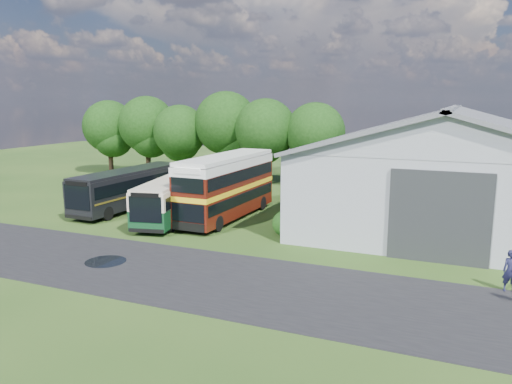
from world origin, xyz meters
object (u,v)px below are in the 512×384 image
at_px(bus_green_single, 175,197).
at_px(bus_maroon_double, 227,187).
at_px(storage_shed, 450,161).
at_px(bus_dark_single, 130,188).
at_px(visitor_a, 511,271).

height_order(bus_green_single, bus_maroon_double, bus_maroon_double).
distance_m(storage_shed, bus_green_single, 20.61).
xyz_separation_m(storage_shed, bus_maroon_double, (-14.98, -7.22, -1.83)).
xyz_separation_m(bus_dark_single, visitor_a, (27.06, -7.86, -0.72)).
bearing_deg(bus_dark_single, storage_shed, 18.68).
xyz_separation_m(bus_green_single, bus_dark_single, (-5.20, 1.47, 0.08)).
xyz_separation_m(storage_shed, bus_green_single, (-18.50, -8.72, -2.56)).
relative_size(bus_green_single, bus_dark_single, 0.97).
height_order(storage_shed, visitor_a, storage_shed).
bearing_deg(bus_maroon_double, bus_green_single, -155.84).
distance_m(bus_maroon_double, visitor_a, 20.01).
relative_size(bus_maroon_double, bus_dark_single, 0.95).
height_order(storage_shed, bus_green_single, storage_shed).
bearing_deg(bus_dark_single, bus_maroon_double, 1.87).
distance_m(storage_shed, bus_dark_single, 24.91).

